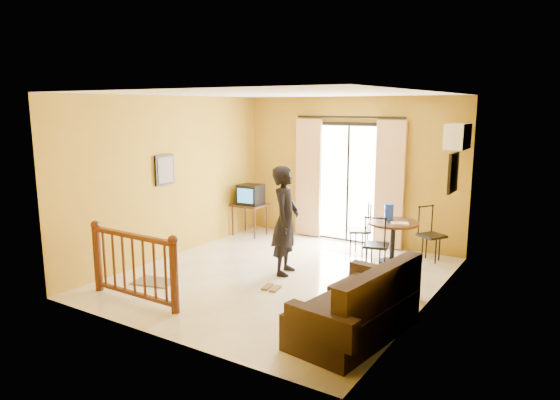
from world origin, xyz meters
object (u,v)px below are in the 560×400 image
Objects in this scene: coffee_table at (393,284)px; standing_person at (285,221)px; dining_table at (393,230)px; television at (250,194)px; sofa at (358,310)px.

coffee_table is 0.52× the size of standing_person.
standing_person is at bearing 171.90° from coffee_table.
standing_person reaches higher than coffee_table.
dining_table reaches higher than coffee_table.
television is 4.86m from sofa.
sofa is 1.12× the size of standing_person.
coffee_table is 1.98m from standing_person.
television reaches higher than coffee_table.
dining_table is 1.92m from standing_person.
standing_person is (-1.88, 1.45, 0.54)m from sofa.
coffee_table is at bearing -69.76° from dining_table.
dining_table is 2.96m from sofa.
standing_person is (1.85, -1.63, 0.00)m from television.
television is at bearing 176.31° from dining_table.
dining_table is at bearing -7.25° from television.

